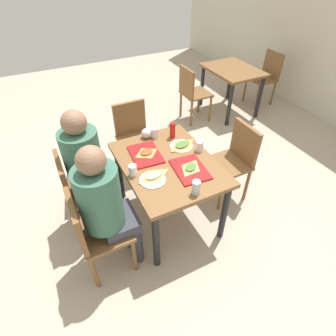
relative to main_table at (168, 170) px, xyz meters
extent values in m
cube|color=#B7A893|center=(0.00, 0.00, -0.63)|extent=(10.00, 10.00, 0.02)
cube|color=brown|center=(0.00, 0.00, 0.08)|extent=(1.05, 0.80, 0.04)
cylinder|color=black|center=(-0.47, -0.34, -0.28)|extent=(0.06, 0.06, 0.68)
cylinder|color=black|center=(0.47, -0.34, -0.28)|extent=(0.06, 0.06, 0.68)
cylinder|color=black|center=(-0.47, 0.34, -0.28)|extent=(0.06, 0.06, 0.68)
cylinder|color=black|center=(0.47, 0.34, -0.28)|extent=(0.06, 0.06, 0.68)
cube|color=brown|center=(-0.26, -0.70, -0.18)|extent=(0.40, 0.40, 0.03)
cube|color=brown|center=(-0.26, -0.88, 0.04)|extent=(0.38, 0.04, 0.40)
cylinder|color=brown|center=(-0.43, -0.53, -0.41)|extent=(0.04, 0.04, 0.43)
cylinder|color=brown|center=(-0.09, -0.53, -0.41)|extent=(0.04, 0.04, 0.43)
cylinder|color=brown|center=(-0.43, -0.87, -0.41)|extent=(0.04, 0.04, 0.43)
cylinder|color=brown|center=(-0.09, -0.87, -0.41)|extent=(0.04, 0.04, 0.43)
cube|color=brown|center=(0.26, -0.70, -0.18)|extent=(0.40, 0.40, 0.03)
cube|color=brown|center=(0.26, -0.88, 0.04)|extent=(0.38, 0.04, 0.40)
cylinder|color=brown|center=(0.09, -0.53, -0.41)|extent=(0.04, 0.04, 0.43)
cylinder|color=brown|center=(0.43, -0.53, -0.41)|extent=(0.04, 0.04, 0.43)
cylinder|color=brown|center=(0.09, -0.87, -0.41)|extent=(0.04, 0.04, 0.43)
cylinder|color=brown|center=(0.43, -0.87, -0.41)|extent=(0.04, 0.04, 0.43)
cube|color=brown|center=(0.00, 0.70, -0.18)|extent=(0.40, 0.40, 0.03)
cube|color=brown|center=(0.00, 0.88, 0.04)|extent=(0.38, 0.04, 0.40)
cylinder|color=brown|center=(0.17, 0.53, -0.41)|extent=(0.04, 0.04, 0.43)
cylinder|color=brown|center=(-0.17, 0.53, -0.41)|extent=(0.04, 0.04, 0.43)
cylinder|color=brown|center=(0.17, 0.87, -0.41)|extent=(0.04, 0.04, 0.43)
cylinder|color=brown|center=(-0.17, 0.87, -0.41)|extent=(0.04, 0.04, 0.43)
cube|color=brown|center=(-0.83, 0.00, -0.18)|extent=(0.40, 0.40, 0.03)
cube|color=brown|center=(-1.01, 0.00, 0.04)|extent=(0.04, 0.38, 0.40)
cylinder|color=brown|center=(-0.66, 0.17, -0.41)|extent=(0.04, 0.04, 0.43)
cylinder|color=brown|center=(-0.66, -0.17, -0.41)|extent=(0.04, 0.04, 0.43)
cylinder|color=brown|center=(-1.00, 0.17, -0.41)|extent=(0.04, 0.04, 0.43)
cylinder|color=brown|center=(-1.00, -0.17, -0.41)|extent=(0.04, 0.04, 0.43)
cylinder|color=#383842|center=(-0.34, -0.47, -0.39)|extent=(0.10, 0.10, 0.46)
cylinder|color=#383842|center=(-0.18, -0.47, -0.39)|extent=(0.10, 0.10, 0.46)
cube|color=#383842|center=(-0.26, -0.57, -0.11)|extent=(0.32, 0.28, 0.10)
cylinder|color=#386651|center=(-0.26, -0.68, 0.20)|extent=(0.32, 0.32, 0.52)
sphere|color=#8C664C|center=(-0.26, -0.68, 0.55)|extent=(0.20, 0.20, 0.20)
cylinder|color=#383842|center=(0.18, -0.47, -0.39)|extent=(0.10, 0.10, 0.46)
cylinder|color=#383842|center=(0.34, -0.47, -0.39)|extent=(0.10, 0.10, 0.46)
cube|color=#383842|center=(0.26, -0.57, -0.11)|extent=(0.32, 0.28, 0.10)
cylinder|color=#386651|center=(0.26, -0.68, 0.20)|extent=(0.32, 0.32, 0.52)
sphere|color=#8C664C|center=(0.26, -0.68, 0.55)|extent=(0.20, 0.20, 0.20)
cube|color=red|center=(-0.18, -0.14, 0.11)|extent=(0.38, 0.29, 0.02)
cube|color=red|center=(0.18, 0.12, 0.11)|extent=(0.38, 0.29, 0.02)
cylinder|color=white|center=(-0.16, 0.22, 0.11)|extent=(0.22, 0.22, 0.01)
cylinder|color=white|center=(0.16, -0.22, 0.11)|extent=(0.22, 0.22, 0.01)
pyramid|color=#C68C47|center=(-0.19, -0.13, 0.12)|extent=(0.16, 0.19, 0.01)
ellipsoid|color=#B74723|center=(-0.19, -0.13, 0.13)|extent=(0.11, 0.13, 0.01)
pyramid|color=#DBAD60|center=(0.18, 0.13, 0.12)|extent=(0.20, 0.22, 0.01)
ellipsoid|color=#4C7233|center=(0.18, 0.13, 0.13)|extent=(0.14, 0.15, 0.01)
pyramid|color=#C68C47|center=(-0.16, 0.23, 0.12)|extent=(0.20, 0.25, 0.01)
ellipsoid|color=#4C7233|center=(-0.16, 0.23, 0.13)|extent=(0.14, 0.18, 0.01)
pyramid|color=#DBAD60|center=(0.13, -0.20, 0.12)|extent=(0.17, 0.24, 0.01)
ellipsoid|color=#D8C67F|center=(0.13, -0.20, 0.13)|extent=(0.12, 0.17, 0.01)
cylinder|color=white|center=(-0.03, 0.34, 0.15)|extent=(0.07, 0.07, 0.10)
cylinder|color=white|center=(0.03, -0.34, 0.15)|extent=(0.07, 0.07, 0.10)
cylinder|color=white|center=(-0.42, 0.06, 0.15)|extent=(0.07, 0.07, 0.10)
cylinder|color=#B7BCC6|center=(0.45, 0.02, 0.16)|extent=(0.07, 0.07, 0.12)
cylinder|color=red|center=(-0.34, 0.22, 0.18)|extent=(0.06, 0.06, 0.16)
sphere|color=silver|center=(-0.45, -0.02, 0.15)|extent=(0.10, 0.10, 0.10)
cube|color=#592D38|center=(-0.61, -0.80, -0.48)|extent=(0.34, 0.22, 0.28)
cube|color=brown|center=(-1.63, 1.94, 0.08)|extent=(0.90, 0.70, 0.04)
cylinder|color=black|center=(-2.02, 1.65, -0.28)|extent=(0.06, 0.06, 0.68)
cylinder|color=black|center=(-1.24, 1.65, -0.28)|extent=(0.06, 0.06, 0.68)
cylinder|color=black|center=(-2.02, 2.23, -0.28)|extent=(0.06, 0.06, 0.68)
cylinder|color=black|center=(-1.24, 2.23, -0.28)|extent=(0.06, 0.06, 0.68)
cube|color=brown|center=(-1.63, 1.29, -0.18)|extent=(0.40, 0.40, 0.03)
cube|color=brown|center=(-1.63, 1.11, 0.04)|extent=(0.38, 0.04, 0.40)
cylinder|color=brown|center=(-1.80, 1.46, -0.41)|extent=(0.04, 0.04, 0.43)
cylinder|color=brown|center=(-1.46, 1.46, -0.41)|extent=(0.04, 0.04, 0.43)
cylinder|color=brown|center=(-1.80, 1.12, -0.41)|extent=(0.04, 0.04, 0.43)
cylinder|color=brown|center=(-1.46, 1.12, -0.41)|extent=(0.04, 0.04, 0.43)
cube|color=brown|center=(-1.63, 2.59, -0.18)|extent=(0.40, 0.40, 0.03)
cube|color=brown|center=(-1.63, 2.77, 0.04)|extent=(0.38, 0.04, 0.40)
cylinder|color=brown|center=(-1.46, 2.42, -0.41)|extent=(0.04, 0.04, 0.43)
cylinder|color=brown|center=(-1.80, 2.42, -0.41)|extent=(0.04, 0.04, 0.43)
cylinder|color=brown|center=(-1.46, 2.76, -0.41)|extent=(0.04, 0.04, 0.43)
cylinder|color=brown|center=(-1.80, 2.76, -0.41)|extent=(0.04, 0.04, 0.43)
camera|label=1|loc=(1.69, -0.84, 1.62)|focal=28.88mm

